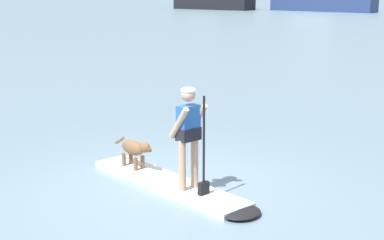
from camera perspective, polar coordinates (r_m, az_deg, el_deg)
ground_plane at (r=9.60m, az=-2.44°, el=-6.51°), size 400.00×400.00×0.00m
paddleboard at (r=9.42m, az=-1.55°, el=-6.59°), size 3.54×2.06×0.10m
person_paddler at (r=8.90m, az=-0.29°, el=-1.09°), size 0.68×0.60×1.63m
dog at (r=10.14m, az=-5.69°, el=-2.84°), size 0.98×0.50×0.52m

